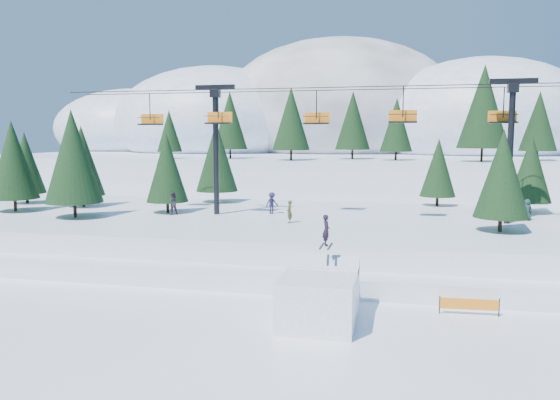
% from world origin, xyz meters
% --- Properties ---
extents(ground, '(160.00, 160.00, 0.00)m').
position_xyz_m(ground, '(0.00, 0.00, 0.00)').
color(ground, white).
rests_on(ground, ground).
extents(mid_shelf, '(70.00, 22.00, 2.50)m').
position_xyz_m(mid_shelf, '(0.00, 18.00, 1.25)').
color(mid_shelf, white).
rests_on(mid_shelf, ground).
extents(berm, '(70.00, 6.00, 1.10)m').
position_xyz_m(berm, '(0.00, 8.00, 0.55)').
color(berm, white).
rests_on(berm, ground).
extents(mountain_ridge, '(119.00, 60.75, 26.46)m').
position_xyz_m(mountain_ridge, '(-5.08, 73.37, 9.64)').
color(mountain_ridge, white).
rests_on(mountain_ridge, ground).
extents(jump_kicker, '(3.43, 4.68, 4.94)m').
position_xyz_m(jump_kicker, '(1.84, 1.17, 1.26)').
color(jump_kicker, white).
rests_on(jump_kicker, ground).
extents(chairlift, '(46.00, 3.21, 10.28)m').
position_xyz_m(chairlift, '(2.04, 18.05, 9.32)').
color(chairlift, black).
rests_on(chairlift, mid_shelf).
extents(conifer_stand, '(61.94, 17.33, 9.78)m').
position_xyz_m(conifer_stand, '(3.37, 19.19, 6.89)').
color(conifer_stand, black).
rests_on(conifer_stand, mid_shelf).
extents(distant_skiers, '(28.10, 5.67, 1.84)m').
position_xyz_m(distant_skiers, '(-3.37, 18.04, 3.37)').
color(distant_skiers, '#1D3637').
rests_on(distant_skiers, mid_shelf).
extents(banner_near, '(2.86, 0.20, 0.90)m').
position_xyz_m(banner_near, '(8.87, 3.82, 0.54)').
color(banner_near, black).
rests_on(banner_near, ground).
extents(banner_far, '(2.86, 0.08, 0.90)m').
position_xyz_m(banner_far, '(10.50, 6.04, 0.54)').
color(banner_far, black).
rests_on(banner_far, ground).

